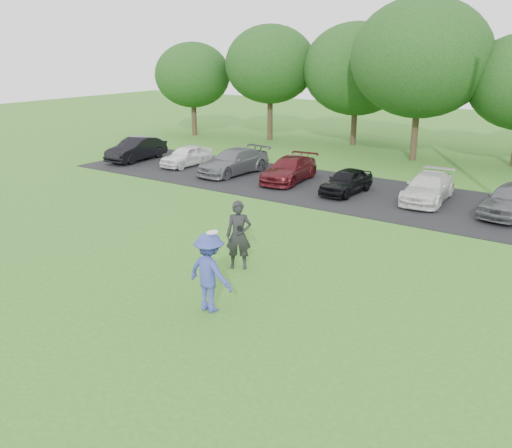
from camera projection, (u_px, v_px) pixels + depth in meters
The scene contains 6 objects.
ground at pixel (173, 311), 13.82m from camera, with size 100.00×100.00×0.00m, color #307020.
parking_lot at pixel (385, 197), 23.97m from camera, with size 32.00×6.50×0.03m, color black.
frisbee_player at pixel (210, 272), 13.57m from camera, with size 1.31×0.80×2.13m.
camera_bystander at pixel (239, 235), 16.17m from camera, with size 0.87×0.78×1.99m.
parked_cars at pixel (379, 182), 24.08m from camera, with size 30.51×4.71×1.25m.
tree_row at pixel (495, 70), 29.30m from camera, with size 42.39×9.85×8.64m.
Camera 1 is at (8.84, -9.13, 6.17)m, focal length 40.00 mm.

